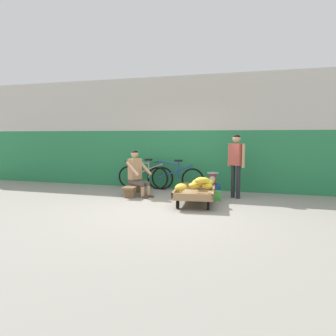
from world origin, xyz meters
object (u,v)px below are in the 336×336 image
Objects in this scene: bicycle_far_left at (175,178)px; banana_cart at (195,193)px; vendor_seated at (137,173)px; bicycle_near_left at (145,176)px; weighing_scale at (213,178)px; low_bench at (135,187)px; shopping_bag at (217,196)px; customer_adult at (236,159)px; plastic_crate at (212,190)px.

banana_cart is at bearing -59.82° from bicycle_far_left.
bicycle_near_left is at bearing 99.13° from vendor_seated.
weighing_scale is 0.18× the size of bicycle_near_left.
vendor_seated is at bearing -127.27° from bicycle_far_left.
bicycle_far_left is at bearing -3.51° from bicycle_near_left.
low_bench is 1.22m from bicycle_far_left.
shopping_bag is (2.18, -1.10, -0.23)m from bicycle_near_left.
customer_adult is at bearing 8.66° from vendor_seated.
banana_cart is 1.34× the size of vendor_seated.
customer_adult is (0.57, -0.08, 0.50)m from weighing_scale.
bicycle_far_left reaches higher than banana_cart.
vendor_seated reaches higher than bicycle_near_left.
weighing_scale is 0.18× the size of bicycle_far_left.
banana_cart is 0.63m from shopping_bag.
plastic_crate is 0.24× the size of customer_adult.
plastic_crate is 0.99m from customer_adult.
low_bench is 1.96m from plastic_crate.
banana_cart is 5.07× the size of weighing_scale.
banana_cart is at bearing -133.45° from shopping_bag.
plastic_crate is at bearing 13.80° from vendor_seated.
bicycle_far_left is at bearing 52.73° from vendor_seated.
low_bench is 2.62m from customer_adult.
plastic_crate is at bearing -24.18° from bicycle_far_left.
bicycle_near_left is 1.09× the size of customer_adult.
weighing_scale reaches higher than shopping_bag.
low_bench is 3.08× the size of plastic_crate.
vendor_seated is 3.80× the size of weighing_scale.
low_bench is at bearing -84.99° from bicycle_near_left.
shopping_bag is (2.02, -0.09, -0.45)m from vendor_seated.
low_bench is 0.97× the size of vendor_seated.
low_bench is at bearing 151.42° from vendor_seated.
shopping_bag is (0.43, 0.45, -0.12)m from banana_cart.
bicycle_far_left is (-1.12, 0.50, 0.20)m from plastic_crate.
bicycle_far_left is (0.89, -0.05, 0.00)m from bicycle_near_left.
weighing_scale reaches higher than plastic_crate.
low_bench is at bearing 160.73° from banana_cart.
bicycle_near_left is 0.89m from bicycle_far_left.
bicycle_far_left is at bearing 120.18° from banana_cart.
vendor_seated is 0.69× the size of bicycle_near_left.
weighing_scale is 0.66m from shopping_bag.
plastic_crate is 2.09m from bicycle_near_left.
banana_cart is 2.34m from bicycle_near_left.
bicycle_near_left is 6.92× the size of shopping_bag.
weighing_scale is at bearing -15.53° from bicycle_near_left.
banana_cart is 1.04m from weighing_scale.
low_bench is at bearing -131.38° from bicycle_far_left.
customer_adult is at bearing 49.93° from shopping_bag.
vendor_seated reaches higher than weighing_scale.
bicycle_near_left is at bearing 176.49° from bicycle_far_left.
banana_cart is 1.03m from plastic_crate.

